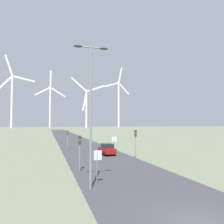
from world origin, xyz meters
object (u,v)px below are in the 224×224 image
(traffic_light_post_mid_left, at_px, (68,135))
(wind_turbine_left, at_px, (12,96))
(streetlamp, at_px, (91,101))
(traffic_light_post_near_left, at_px, (80,145))
(stop_sign_far, at_px, (114,142))
(traffic_light_post_near_right, at_px, (136,138))
(car_approaching, at_px, (107,149))
(wind_turbine_right, at_px, (86,104))
(wind_turbine_center, at_px, (50,103))
(stop_sign_near, at_px, (97,160))
(wind_turbine_far_right, at_px, (119,100))

(traffic_light_post_mid_left, relative_size, wind_turbine_left, 0.05)
(streetlamp, relative_size, traffic_light_post_near_left, 2.98)
(stop_sign_far, height_order, traffic_light_post_near_right, traffic_light_post_near_right)
(streetlamp, bearing_deg, stop_sign_far, 67.42)
(traffic_light_post_mid_left, height_order, car_approaching, traffic_light_post_mid_left)
(traffic_light_post_mid_left, height_order, wind_turbine_right, wind_turbine_right)
(traffic_light_post_mid_left, relative_size, car_approaching, 0.87)
(wind_turbine_right, bearing_deg, stop_sign_far, -98.48)
(wind_turbine_center, bearing_deg, streetlamp, -89.89)
(traffic_light_post_near_left, xyz_separation_m, traffic_light_post_near_right, (8.76, 5.62, 0.25))
(traffic_light_post_near_right, xyz_separation_m, car_approaching, (-2.81, 5.25, -2.09))
(wind_turbine_center, bearing_deg, car_approaching, -88.43)
(wind_turbine_left, height_order, wind_turbine_right, wind_turbine_left)
(stop_sign_near, relative_size, wind_turbine_far_right, 0.04)
(stop_sign_near, bearing_deg, wind_turbine_left, 99.98)
(wind_turbine_center, xyz_separation_m, wind_turbine_far_right, (77.26, -30.14, 1.96))
(stop_sign_far, distance_m, wind_turbine_far_right, 221.82)
(stop_sign_near, bearing_deg, streetlamp, -121.06)
(stop_sign_near, xyz_separation_m, wind_turbine_left, (-39.36, 223.73, 30.96))
(wind_turbine_right, height_order, wind_turbine_far_right, wind_turbine_far_right)
(wind_turbine_far_right, bearing_deg, wind_turbine_center, 158.69)
(traffic_light_post_near_right, bearing_deg, wind_turbine_right, 82.16)
(traffic_light_post_near_left, relative_size, wind_turbine_center, 0.05)
(stop_sign_far, bearing_deg, wind_turbine_left, 102.45)
(traffic_light_post_near_right, relative_size, wind_turbine_far_right, 0.06)
(stop_sign_near, xyz_separation_m, traffic_light_post_near_right, (8.05, 10.86, 1.05))
(wind_turbine_right, xyz_separation_m, wind_turbine_far_right, (39.55, 8.04, 6.39))
(stop_sign_near, distance_m, traffic_light_post_mid_left, 24.95)
(streetlamp, height_order, car_approaching, streetlamp)
(stop_sign_far, bearing_deg, wind_turbine_center, 91.87)
(stop_sign_near, xyz_separation_m, car_approaching, (5.24, 16.11, -1.04))
(traffic_light_post_near_right, distance_m, car_approaching, 6.32)
(traffic_light_post_near_right, distance_m, wind_turbine_far_right, 226.24)
(stop_sign_near, height_order, wind_turbine_right, wind_turbine_right)
(wind_turbine_right, bearing_deg, traffic_light_post_near_right, -97.84)
(stop_sign_far, bearing_deg, traffic_light_post_near_left, -123.29)
(stop_sign_near, distance_m, wind_turbine_far_right, 239.09)
(wind_turbine_far_right, bearing_deg, traffic_light_post_near_left, -109.25)
(stop_sign_far, relative_size, traffic_light_post_near_right, 0.70)
(stop_sign_near, distance_m, wind_turbine_left, 229.27)
(stop_sign_far, distance_m, wind_turbine_left, 214.78)
(streetlamp, xyz_separation_m, wind_turbine_far_right, (76.75, 226.07, 24.99))
(traffic_light_post_mid_left, bearing_deg, streetlamp, -91.14)
(traffic_light_post_near_right, distance_m, traffic_light_post_mid_left, 16.36)
(traffic_light_post_near_right, xyz_separation_m, wind_turbine_far_right, (67.89, 213.88, 28.84))
(traffic_light_post_near_right, height_order, wind_turbine_far_right, wind_turbine_far_right)
(traffic_light_post_near_right, bearing_deg, wind_turbine_center, 92.20)
(traffic_light_post_near_left, bearing_deg, wind_turbine_center, 90.14)
(traffic_light_post_near_left, relative_size, wind_turbine_far_right, 0.05)
(stop_sign_far, relative_size, wind_turbine_right, 0.05)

